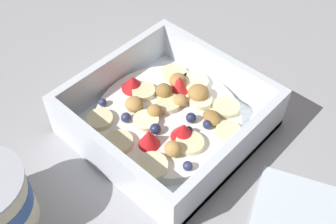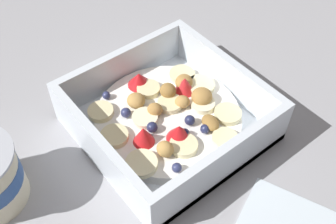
# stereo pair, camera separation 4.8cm
# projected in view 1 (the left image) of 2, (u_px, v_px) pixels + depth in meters

# --- Properties ---
(ground_plane) EXTENTS (2.40, 2.40, 0.00)m
(ground_plane) POSITION_uv_depth(u_px,v_px,m) (168.00, 118.00, 0.52)
(ground_plane) COLOR #9E9EA3
(fruit_bowl) EXTENTS (0.20, 0.20, 0.06)m
(fruit_bowl) POSITION_uv_depth(u_px,v_px,m) (168.00, 117.00, 0.49)
(fruit_bowl) COLOR white
(fruit_bowl) RESTS_ON ground
(spoon) EXTENTS (0.10, 0.16, 0.01)m
(spoon) POSITION_uv_depth(u_px,v_px,m) (113.00, 79.00, 0.56)
(spoon) COLOR silver
(spoon) RESTS_ON ground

